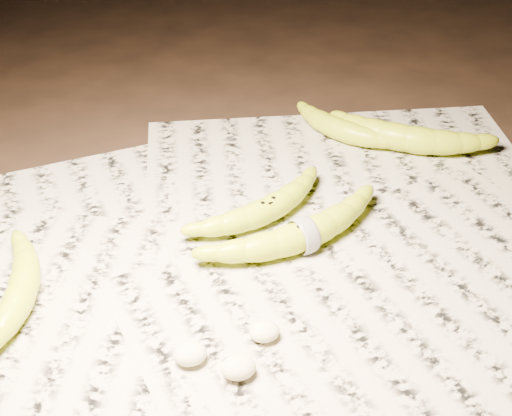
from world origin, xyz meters
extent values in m
plane|color=black|center=(0.00, 0.00, 0.00)|extent=(3.00, 3.00, 0.00)
cube|color=#AFA996|center=(-0.03, -0.02, 0.00)|extent=(0.90, 0.70, 0.01)
torus|color=white|center=(0.05, -0.01, 0.03)|extent=(0.02, 0.05, 0.05)
ellipsoid|color=#F0EAB9|center=(-0.07, -0.19, 0.02)|extent=(0.04, 0.03, 0.02)
ellipsoid|color=#F0EAB9|center=(-0.11, -0.16, 0.02)|extent=(0.03, 0.03, 0.02)
ellipsoid|color=#F0EAB9|center=(-0.03, -0.15, 0.02)|extent=(0.03, 0.03, 0.02)
camera|label=1|loc=(-0.15, -0.66, 0.57)|focal=50.00mm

